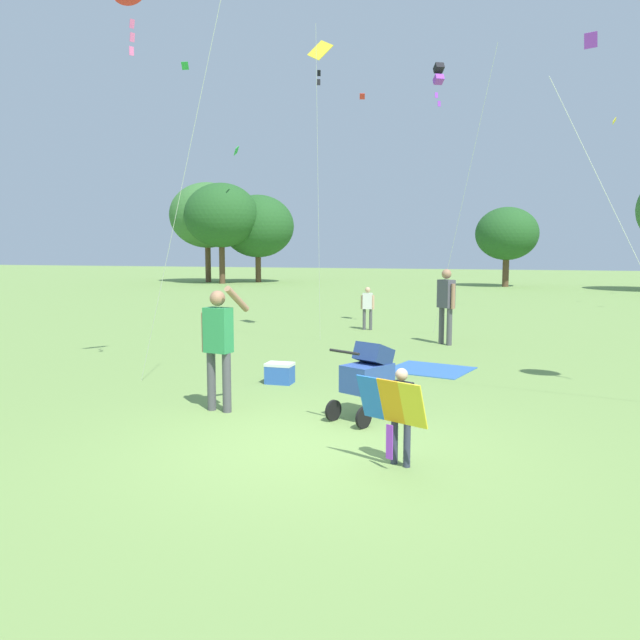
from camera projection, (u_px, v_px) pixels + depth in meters
The scene contains 12 objects.
ground_plane at pixel (314, 445), 7.39m from camera, with size 120.00×120.00×0.00m, color #75994C.
treeline_distant at pixel (345, 218), 38.01m from camera, with size 32.18×6.64×6.39m.
child_with_butterfly_kite at pixel (399, 407), 6.60m from camera, with size 0.78×0.52×1.04m.
person_adult_flyer at pixel (219, 339), 8.80m from camera, with size 0.61×0.51×1.77m.
stroller at pixel (368, 374), 8.45m from camera, with size 0.83×1.10×1.03m.
kite_green_novelty at pixel (439, 78), 16.11m from camera, with size 1.65×2.89×6.91m.
kite_blue_high at pixel (320, 67), 14.90m from camera, with size 0.92×2.45×7.18m.
distant_kites_cluster at pixel (447, 58), 28.33m from camera, with size 30.98×13.98×9.14m.
person_red_shirt at pixel (368, 305), 17.54m from camera, with size 0.38×0.17×1.18m.
person_sitting_far at pixel (446, 300), 14.85m from camera, with size 0.44×0.43×1.77m.
picnic_blanket at pixel (430, 369), 11.89m from camera, with size 1.42×1.28×0.02m, color #3366B2.
cooler_box at pixel (280, 373), 10.70m from camera, with size 0.45×0.33×0.35m.
Camera 1 is at (2.08, -6.87, 2.28)m, focal length 35.79 mm.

